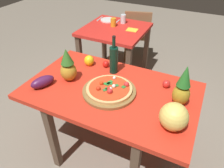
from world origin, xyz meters
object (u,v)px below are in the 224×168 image
object	(u,v)px
eggplant	(43,82)
melon	(174,117)
background_table	(115,37)
knife_utensil	(117,22)
tomato_at_corner	(166,84)
dinner_plate	(108,20)
dining_chair	(137,33)
wine_bottle	(114,59)
display_table	(111,98)
pizza	(110,88)
drinking_glass_water	(123,19)
bell_pepper	(89,61)
tomato_near_board	(106,64)
napkin_folded	(132,30)
tomato_beside_pepper	(65,60)
pizza_board	(109,91)
fork_utensil	(100,19)
drinking_glass_juice	(113,22)
pineapple_right	(68,66)
pineapple_left	(183,88)

from	to	relation	value
eggplant	melon	bearing A→B (deg)	0.87
background_table	knife_utensil	distance (m)	0.26
tomato_at_corner	dinner_plate	xyz separation A→B (m)	(-1.14, 1.20, -0.02)
dining_chair	wine_bottle	distance (m)	1.69
display_table	tomato_at_corner	size ratio (longest dim) A/B	21.64
tomato_at_corner	dinner_plate	world-z (taller)	tomato_at_corner
display_table	pizza	size ratio (longest dim) A/B	3.81
drinking_glass_water	bell_pepper	bearing A→B (deg)	-82.61
tomato_near_board	napkin_folded	distance (m)	0.96
dining_chair	tomato_beside_pepper	bearing A→B (deg)	68.20
dinner_plate	napkin_folded	size ratio (longest dim) A/B	1.57
pizza_board	bell_pepper	distance (m)	0.47
melon	tomato_beside_pepper	xyz separation A→B (m)	(-1.12, 0.37, -0.06)
pizza	tomato_beside_pepper	xyz separation A→B (m)	(-0.59, 0.22, -0.01)
dinner_plate	fork_utensil	bearing A→B (deg)	180.00
tomato_at_corner	fork_utensil	distance (m)	1.75
napkin_folded	tomato_beside_pepper	bearing A→B (deg)	-104.76
eggplant	napkin_folded	distance (m)	1.47
wine_bottle	tomato_beside_pepper	xyz separation A→B (m)	(-0.49, -0.06, -0.10)
tomato_beside_pepper	napkin_folded	bearing A→B (deg)	75.24
eggplant	wine_bottle	bearing A→B (deg)	46.31
tomato_at_corner	drinking_glass_juice	xyz separation A→B (m)	(-0.98, 1.04, 0.02)
wine_bottle	tomato_near_board	size ratio (longest dim) A/B	5.64
drinking_glass_juice	napkin_folded	size ratio (longest dim) A/B	0.78
pizza	dinner_plate	bearing A→B (deg)	116.98
pineapple_right	drinking_glass_water	xyz separation A→B (m)	(-0.12, 1.46, -0.07)
fork_utensil	dinner_plate	bearing A→B (deg)	-3.95
drinking_glass_juice	drinking_glass_water	xyz separation A→B (m)	(0.07, 0.16, 0.01)
pizza_board	bell_pepper	xyz separation A→B (m)	(-0.36, 0.30, 0.03)
pizza_board	pizza	distance (m)	0.03
pineapple_left	tomato_at_corner	bearing A→B (deg)	131.43
tomato_beside_pepper	bell_pepper	bearing A→B (deg)	18.13
pizza	tomato_at_corner	world-z (taller)	pizza
background_table	melon	distance (m)	1.78
pizza_board	napkin_folded	world-z (taller)	pizza_board
background_table	drinking_glass_water	size ratio (longest dim) A/B	6.82
tomato_at_corner	tomato_near_board	xyz separation A→B (m)	(-0.59, 0.07, -0.00)
pineapple_right	tomato_beside_pepper	distance (m)	0.31
dining_chair	dinner_plate	world-z (taller)	dining_chair
dinner_plate	eggplant	bearing A→B (deg)	-82.43
pineapple_right	knife_utensil	size ratio (longest dim) A/B	1.63
eggplant	tomato_at_corner	distance (m)	1.01
pizza_board	wine_bottle	bearing A→B (deg)	108.79
pizza_board	napkin_folded	size ratio (longest dim) A/B	3.05
bell_pepper	knife_utensil	xyz separation A→B (m)	(-0.24, 1.17, -0.04)
background_table	knife_utensil	world-z (taller)	knife_utensil
melon	drinking_glass_juice	xyz separation A→B (m)	(-1.12, 1.45, -0.04)
napkin_folded	dinner_plate	bearing A→B (deg)	157.40
wine_bottle	tomato_at_corner	bearing A→B (deg)	-2.38
wine_bottle	dining_chair	bearing A→B (deg)	101.93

